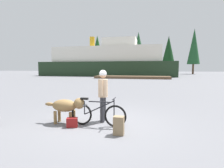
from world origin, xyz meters
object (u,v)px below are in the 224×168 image
bicycle (98,114)px  ferry_boat (108,62)px  dog (67,106)px  handbag_pannier (72,122)px  person_cyclist (103,91)px  backpack (119,126)px  sailboat_moored (111,73)px

bicycle → ferry_boat: size_ratio=0.06×
dog → ferry_boat: ferry_boat is taller
bicycle → dog: bearing=179.1°
dog → handbag_pannier: size_ratio=4.34×
bicycle → dog: bicycle is taller
person_cyclist → ferry_boat: size_ratio=0.06×
handbag_pannier → dog: bearing=136.6°
bicycle → dog: size_ratio=1.28×
ferry_boat → handbag_pannier: bearing=-77.8°
person_cyclist → dog: (-1.08, -0.47, -0.47)m
person_cyclist → dog: bearing=-156.5°
bicycle → backpack: bearing=-36.0°
bicycle → person_cyclist: 0.83m
person_cyclist → ferry_boat: (-7.96, 32.36, 1.98)m
handbag_pannier → ferry_boat: (-7.19, 33.12, 2.88)m
person_cyclist → sailboat_moored: bearing=102.5°
person_cyclist → ferry_boat: 33.39m
bicycle → ferry_boat: 33.89m
person_cyclist → backpack: person_cyclist is taller
bicycle → handbag_pannier: bearing=-159.2°
backpack → handbag_pannier: size_ratio=1.58×
dog → backpack: bearing=-17.7°
dog → bicycle: bearing=-0.9°
sailboat_moored → person_cyclist: bearing=-77.5°
backpack → ferry_boat: size_ratio=0.02×
handbag_pannier → ferry_boat: ferry_boat is taller
bicycle → sailboat_moored: 38.64m
bicycle → person_cyclist: bearing=85.1°
bicycle → handbag_pannier: bicycle is taller
person_cyclist → sailboat_moored: sailboat_moored is taller
sailboat_moored → handbag_pannier: bearing=-78.8°
dog → backpack: size_ratio=2.74×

